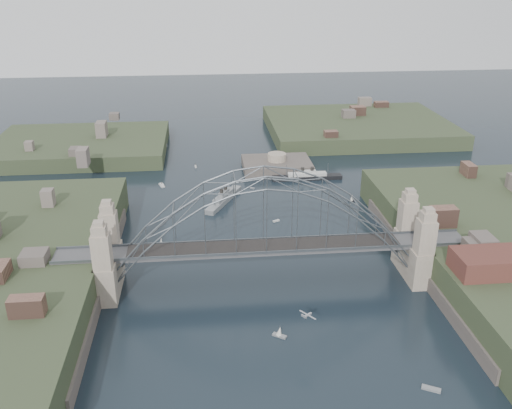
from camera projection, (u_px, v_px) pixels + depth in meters
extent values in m
plane|color=black|center=(265.00, 282.00, 115.95)|extent=(500.00, 500.00, 0.00)
cube|color=#4C4C4F|center=(265.00, 248.00, 112.81)|extent=(84.00, 6.00, 0.70)
cube|color=#4E545A|center=(267.00, 252.00, 109.85)|extent=(84.00, 0.25, 0.50)
cube|color=#4E545A|center=(263.00, 239.00, 115.34)|extent=(84.00, 0.25, 0.50)
cube|color=black|center=(265.00, 245.00, 112.59)|extent=(55.20, 5.20, 0.35)
cube|color=gray|center=(103.00, 264.00, 105.02)|extent=(3.40, 3.40, 17.70)
cube|color=gray|center=(111.00, 240.00, 114.17)|extent=(3.40, 3.40, 17.70)
cube|color=gray|center=(424.00, 248.00, 110.78)|extent=(3.40, 3.40, 17.70)
cube|color=gray|center=(406.00, 227.00, 119.94)|extent=(3.40, 3.40, 17.70)
cube|color=gray|center=(110.00, 273.00, 111.49)|extent=(4.08, 13.80, 8.00)
cube|color=gray|center=(412.00, 258.00, 117.26)|extent=(4.08, 13.80, 8.00)
cube|color=#4C433D|center=(91.00, 287.00, 112.30)|extent=(6.00, 70.00, 4.00)
cube|color=#4C433D|center=(429.00, 269.00, 118.80)|extent=(6.00, 70.00, 4.00)
cube|color=#303C23|center=(82.00, 151.00, 197.68)|extent=(60.00, 45.00, 9.00)
cube|color=#303C23|center=(357.00, 131.00, 220.92)|extent=(70.00, 55.00, 9.50)
cube|color=#4C433D|center=(277.00, 171.00, 181.32)|extent=(22.00, 16.00, 7.00)
cylinder|color=gray|center=(277.00, 157.00, 179.47)|extent=(6.00, 6.00, 2.40)
cube|color=#592D26|center=(507.00, 262.00, 103.24)|extent=(20.00, 8.00, 4.00)
cube|color=#4C4C4F|center=(512.00, 352.00, 93.61)|extent=(4.00, 22.00, 1.40)
cube|color=gray|center=(224.00, 200.00, 155.67)|extent=(11.19, 19.11, 1.78)
cube|color=gray|center=(224.00, 196.00, 155.14)|extent=(6.63, 10.75, 1.33)
cube|color=gray|center=(224.00, 193.00, 154.75)|extent=(3.52, 5.13, 0.89)
cylinder|color=black|center=(222.00, 192.00, 153.24)|extent=(0.96, 0.96, 1.78)
cylinder|color=black|center=(226.00, 188.00, 155.65)|extent=(0.96, 0.96, 1.78)
cylinder|color=#4E545A|center=(215.00, 198.00, 149.37)|extent=(0.18, 0.18, 4.44)
cylinder|color=#4E545A|center=(232.00, 184.00, 159.70)|extent=(0.18, 0.18, 4.44)
cube|color=gray|center=(159.00, 152.00, 196.44)|extent=(5.15, 16.56, 1.64)
cube|color=gray|center=(159.00, 149.00, 195.96)|extent=(3.28, 9.19, 1.23)
cube|color=gray|center=(159.00, 147.00, 195.60)|extent=(1.96, 4.26, 0.82)
cylinder|color=black|center=(158.00, 146.00, 194.26)|extent=(0.81, 0.81, 1.64)
cylinder|color=black|center=(159.00, 144.00, 196.37)|extent=(0.81, 0.81, 1.64)
cylinder|color=#4E545A|center=(155.00, 149.00, 190.88)|extent=(0.16, 0.16, 4.11)
cylinder|color=#4E545A|center=(162.00, 141.00, 199.91)|extent=(0.16, 0.16, 4.11)
cube|color=black|center=(307.00, 178.00, 172.37)|extent=(21.84, 3.13, 1.59)
cube|color=silver|center=(307.00, 174.00, 171.90)|extent=(12.02, 2.32, 1.19)
cube|color=silver|center=(307.00, 172.00, 171.55)|extent=(5.47, 1.68, 0.79)
cylinder|color=black|center=(302.00, 170.00, 171.13)|extent=(1.07, 1.07, 1.59)
cylinder|color=black|center=(312.00, 169.00, 171.43)|extent=(1.07, 1.07, 1.59)
cylinder|color=#4E545A|center=(286.00, 171.00, 170.71)|extent=(0.16, 0.16, 3.97)
cylinder|color=#4E545A|center=(328.00, 169.00, 172.00)|extent=(0.16, 0.16, 3.97)
cube|color=#AAABB1|center=(308.00, 315.00, 92.45)|extent=(1.63, 1.35, 0.32)
cube|color=#AAABB1|center=(308.00, 315.00, 92.43)|extent=(2.41, 3.06, 0.07)
cube|color=#AAABB1|center=(304.00, 316.00, 91.82)|extent=(0.82, 1.00, 0.40)
cube|color=silver|center=(161.00, 245.00, 130.88)|extent=(2.28, 1.30, 0.45)
cylinder|color=#4E545A|center=(161.00, 241.00, 130.47)|extent=(0.08, 0.08, 2.20)
cone|color=silver|center=(161.00, 241.00, 130.47)|extent=(1.47, 1.31, 1.92)
cube|color=silver|center=(276.00, 221.00, 143.56)|extent=(1.85, 1.30, 0.45)
cube|color=silver|center=(280.00, 336.00, 98.60)|extent=(2.63, 2.14, 0.45)
cylinder|color=#4E545A|center=(280.00, 331.00, 98.19)|extent=(0.08, 0.08, 2.20)
cone|color=silver|center=(280.00, 331.00, 98.19)|extent=(1.59, 1.52, 1.92)
cube|color=silver|center=(352.00, 201.00, 155.99)|extent=(1.92, 0.76, 0.45)
cylinder|color=#4E545A|center=(352.00, 197.00, 155.58)|extent=(0.08, 0.08, 2.20)
cone|color=silver|center=(352.00, 197.00, 155.58)|extent=(1.31, 1.09, 1.92)
cube|color=silver|center=(162.00, 186.00, 167.10)|extent=(2.12, 3.45, 0.45)
cube|color=silver|center=(162.00, 184.00, 166.94)|extent=(1.53, 2.16, 0.40)
cylinder|color=black|center=(162.00, 183.00, 166.76)|extent=(0.16, 0.16, 0.70)
cube|color=silver|center=(252.00, 188.00, 164.97)|extent=(1.50, 1.32, 0.45)
cube|color=silver|center=(431.00, 389.00, 86.12)|extent=(3.03, 2.22, 0.45)
cube|color=silver|center=(196.00, 167.00, 182.94)|extent=(0.75, 1.76, 0.45)
cube|color=silver|center=(196.00, 166.00, 182.79)|extent=(0.59, 1.07, 0.40)
cylinder|color=black|center=(195.00, 164.00, 182.61)|extent=(0.16, 0.16, 0.70)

